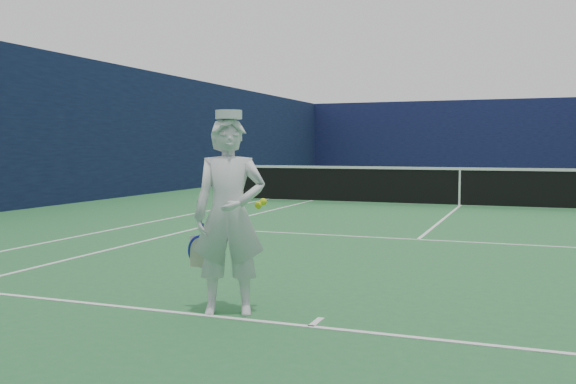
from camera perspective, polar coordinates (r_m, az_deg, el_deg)
name	(u,v)px	position (r m, az deg, el deg)	size (l,w,h in m)	color
ground	(459,206)	(17.09, 14.98, -1.24)	(80.00, 80.00, 0.00)	#286936
court_markings	(459,206)	(17.09, 14.98, -1.23)	(11.03, 23.83, 0.01)	white
windscreen_fence	(461,128)	(17.03, 15.10, 5.48)	(20.12, 36.12, 4.00)	#10143C
tennis_net	(460,185)	(17.05, 15.01, 0.62)	(12.88, 0.09, 1.07)	#141E4C
tennis_player	(229,215)	(5.84, -5.25, -2.08)	(0.87, 0.64, 1.85)	white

